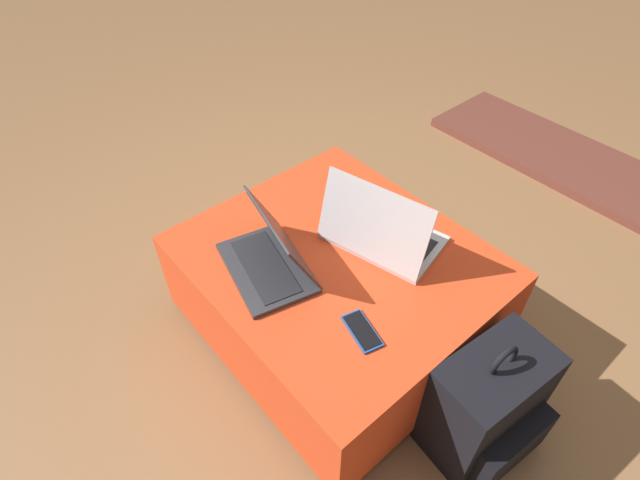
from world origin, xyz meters
The scene contains 7 objects.
ground_plane centered at (0.00, 0.00, 0.00)m, with size 14.00×14.00×0.00m, color olive.
ottoman centered at (0.00, 0.00, 0.20)m, with size 0.94×0.83×0.39m.
laptop_near centered at (-0.10, -0.19, 0.43)m, with size 0.37×0.30×0.21m.
laptop_far centered at (0.05, 0.14, 0.44)m, with size 0.41×0.33×0.25m.
cell_phone centered at (0.26, -0.15, 0.39)m, with size 0.15×0.10×0.01m.
backpack centered at (0.60, 0.06, 0.19)m, with size 0.28×0.36×0.46m.
fireplace_hearth centered at (0.00, 1.63, 0.02)m, with size 1.40×0.50×0.04m.
Camera 1 is at (0.81, -0.77, 1.54)m, focal length 28.00 mm.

